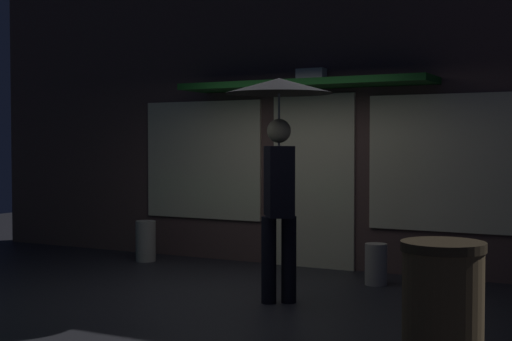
{
  "coord_description": "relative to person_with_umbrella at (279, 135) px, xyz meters",
  "views": [
    {
      "loc": [
        3.62,
        -6.31,
        1.58
      ],
      "look_at": [
        0.25,
        0.13,
        1.31
      ],
      "focal_mm": 51.19,
      "sensor_mm": 36.0,
      "label": 1
    }
  ],
  "objects": [
    {
      "name": "ground_plane",
      "position": [
        -0.51,
        -0.13,
        -1.66
      ],
      "size": [
        18.0,
        18.0,
        0.0
      ],
      "primitive_type": "plane",
      "color": "#26262B"
    },
    {
      "name": "building_facade",
      "position": [
        -0.51,
        2.21,
        0.44
      ],
      "size": [
        10.5,
        1.0,
        4.23
      ],
      "color": "brown",
      "rests_on": "ground"
    },
    {
      "name": "person_with_umbrella",
      "position": [
        0.0,
        0.0,
        0.0
      ],
      "size": [
        1.07,
        1.07,
        2.21
      ],
      "rotation": [
        0.0,
        0.0,
        -0.96
      ],
      "color": "black",
      "rests_on": "ground"
    },
    {
      "name": "sidewalk_bollard",
      "position": [
        0.56,
        1.33,
        -1.43
      ],
      "size": [
        0.25,
        0.25,
        0.46
      ],
      "primitive_type": "cylinder",
      "color": "#B2A899",
      "rests_on": "ground"
    },
    {
      "name": "sidewalk_bollard_2",
      "position": [
        -2.69,
        1.47,
        -1.38
      ],
      "size": [
        0.27,
        0.27,
        0.54
      ],
      "primitive_type": "cylinder",
      "color": "#9E998E",
      "rests_on": "ground"
    },
    {
      "name": "trash_bin",
      "position": [
        2.04,
        -1.85,
        -1.17
      ],
      "size": [
        0.53,
        0.53,
        0.96
      ],
      "color": "#473823",
      "rests_on": "ground"
    }
  ]
}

